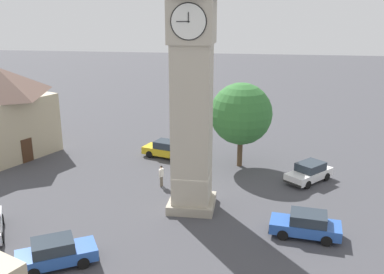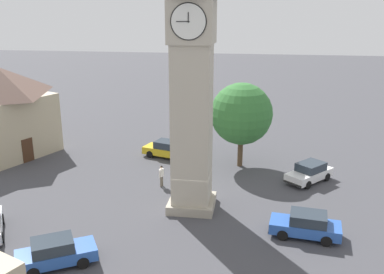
# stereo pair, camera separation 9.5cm
# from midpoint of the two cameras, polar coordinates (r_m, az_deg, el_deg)

# --- Properties ---
(ground_plane) EXTENTS (200.00, 200.00, 0.00)m
(ground_plane) POSITION_cam_midpoint_polar(r_m,az_deg,el_deg) (29.77, 0.09, -9.28)
(ground_plane) COLOR #424247
(clock_tower) EXTENTS (3.70, 3.70, 19.60)m
(clock_tower) POSITION_cam_midpoint_polar(r_m,az_deg,el_deg) (26.76, 0.10, 13.28)
(clock_tower) COLOR #A59C89
(clock_tower) RESTS_ON ground
(car_blue_kerb) EXTENTS (4.01, 4.20, 1.53)m
(car_blue_kerb) POSITION_cam_midpoint_polar(r_m,az_deg,el_deg) (34.81, 15.38, -4.55)
(car_blue_kerb) COLOR white
(car_blue_kerb) RESTS_ON ground
(car_silver_kerb) EXTENTS (4.44, 2.85, 1.53)m
(car_silver_kerb) POSITION_cam_midpoint_polar(r_m,az_deg,el_deg) (39.01, -3.34, -1.61)
(car_silver_kerb) COLOR gold
(car_silver_kerb) RESTS_ON ground
(car_red_corner) EXTENTS (4.41, 3.55, 1.53)m
(car_red_corner) POSITION_cam_midpoint_polar(r_m,az_deg,el_deg) (24.44, -17.52, -14.39)
(car_red_corner) COLOR #2D5BB7
(car_red_corner) RESTS_ON ground
(car_white_side) EXTENTS (4.31, 2.20, 1.53)m
(car_white_side) POSITION_cam_midpoint_polar(r_m,az_deg,el_deg) (26.83, 14.94, -11.18)
(car_white_side) COLOR #2D5BB7
(car_white_side) RESTS_ON ground
(pedestrian) EXTENTS (0.35, 0.52, 1.69)m
(pedestrian) POSITION_cam_midpoint_polar(r_m,az_deg,el_deg) (32.68, -3.99, -4.91)
(pedestrian) COLOR #706656
(pedestrian) RESTS_ON ground
(tree) EXTENTS (5.17, 5.17, 7.19)m
(tree) POSITION_cam_midpoint_polar(r_m,az_deg,el_deg) (35.99, 6.64, 3.06)
(tree) COLOR brown
(tree) RESTS_ON ground
(building_shop_left) EXTENTS (9.16, 10.24, 8.18)m
(building_shop_left) POSITION_cam_midpoint_polar(r_m,az_deg,el_deg) (42.00, -23.83, 3.14)
(building_shop_left) COLOR tan
(building_shop_left) RESTS_ON ground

